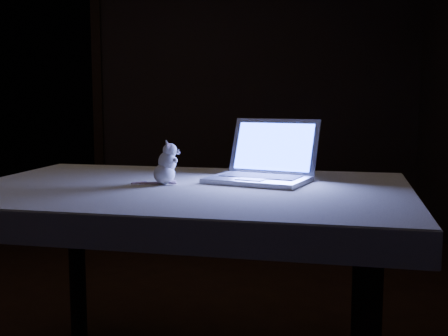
{
  "coord_description": "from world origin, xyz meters",
  "views": [
    {
      "loc": [
        0.31,
        -2.49,
        1.16
      ],
      "look_at": [
        0.38,
        -0.45,
        0.9
      ],
      "focal_mm": 45.0,
      "sensor_mm": 36.0,
      "label": 1
    }
  ],
  "objects": [
    {
      "name": "table",
      "position": [
        0.25,
        -0.42,
        0.41
      ],
      "size": [
        1.73,
        1.34,
        0.82
      ],
      "primitive_type": null,
      "rotation": [
        0.0,
        0.0,
        -0.25
      ],
      "color": "black",
      "rests_on": "floor"
    },
    {
      "name": "laptop",
      "position": [
        0.52,
        -0.34,
        0.96
      ],
      "size": [
        0.48,
        0.46,
        0.25
      ],
      "primitive_type": null,
      "rotation": [
        0.0,
        0.0,
        -0.49
      ],
      "color": "#A9A8AD",
      "rests_on": "tablecloth"
    },
    {
      "name": "plush_mouse",
      "position": [
        0.16,
        -0.38,
        0.91
      ],
      "size": [
        0.16,
        0.16,
        0.17
      ],
      "primitive_type": null,
      "rotation": [
        0.0,
        0.0,
        -0.48
      ],
      "color": "white",
      "rests_on": "tablecloth"
    },
    {
      "name": "doorway",
      "position": [
        -1.1,
        2.5,
        1.06
      ],
      "size": [
        1.06,
        0.36,
        2.13
      ],
      "primitive_type": null,
      "color": "black",
      "rests_on": "back_wall"
    },
    {
      "name": "back_wall",
      "position": [
        0.0,
        2.5,
        1.3
      ],
      "size": [
        4.5,
        0.04,
        2.6
      ],
      "primitive_type": "cube",
      "color": "black",
      "rests_on": "ground"
    },
    {
      "name": "tablecloth",
      "position": [
        0.19,
        -0.36,
        0.78
      ],
      "size": [
        1.86,
        1.46,
        0.1
      ],
      "primitive_type": null,
      "rotation": [
        0.0,
        0.0,
        -0.25
      ],
      "color": "beige",
      "rests_on": "table"
    }
  ]
}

